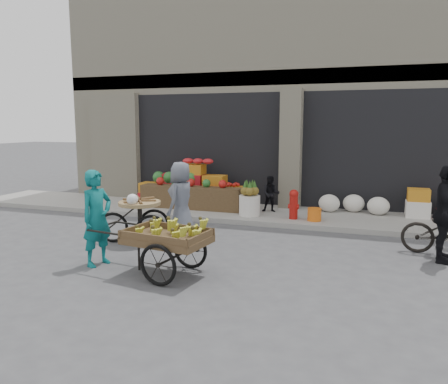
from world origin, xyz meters
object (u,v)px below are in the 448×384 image
(fire_hydrant, at_px, (294,203))
(cyclist, at_px, (445,214))
(tricycle_cart, at_px, (140,215))
(seated_person, at_px, (271,194))
(pineapple_bin, at_px, (250,205))
(vendor_woman, at_px, (97,218))
(banana_cart, at_px, (164,234))
(vendor_grey, at_px, (181,200))
(orange_bucket, at_px, (314,214))

(fire_hydrant, height_order, cyclist, cyclist)
(fire_hydrant, height_order, tricycle_cart, tricycle_cart)
(fire_hydrant, height_order, seated_person, seated_person)
(pineapple_bin, height_order, vendor_woman, vendor_woman)
(banana_cart, bearing_deg, tricycle_cart, 138.54)
(seated_person, bearing_deg, vendor_woman, -121.87)
(banana_cart, xyz_separation_m, tricycle_cart, (-1.34, 1.59, -0.09))
(vendor_grey, relative_size, cyclist, 0.94)
(fire_hydrant, bearing_deg, vendor_woman, -122.42)
(fire_hydrant, relative_size, cyclist, 0.42)
(banana_cart, bearing_deg, orange_bucket, 74.70)
(pineapple_bin, height_order, orange_bucket, pineapple_bin)
(pineapple_bin, height_order, fire_hydrant, fire_hydrant)
(orange_bucket, bearing_deg, vendor_grey, -143.17)
(seated_person, bearing_deg, cyclist, -46.90)
(vendor_grey, bearing_deg, orange_bucket, 131.81)
(cyclist, bearing_deg, vendor_grey, 96.44)
(fire_hydrant, bearing_deg, banana_cart, -107.38)
(tricycle_cart, bearing_deg, orange_bucket, 17.35)
(fire_hydrant, relative_size, seated_person, 0.76)
(vendor_grey, height_order, cyclist, cyclist)
(seated_person, distance_m, vendor_grey, 2.94)
(seated_person, distance_m, banana_cart, 4.90)
(orange_bucket, bearing_deg, banana_cart, -113.61)
(vendor_grey, bearing_deg, vendor_woman, -9.77)
(pineapple_bin, height_order, tricycle_cart, tricycle_cart)
(vendor_woman, height_order, tricycle_cart, vendor_woman)
(vendor_woman, relative_size, tricycle_cart, 1.12)
(pineapple_bin, height_order, banana_cart, banana_cart)
(pineapple_bin, distance_m, cyclist, 4.60)
(seated_person, bearing_deg, tricycle_cart, -130.98)
(vendor_woman, bearing_deg, fire_hydrant, -16.43)
(orange_bucket, relative_size, banana_cart, 0.14)
(pineapple_bin, bearing_deg, vendor_woman, -109.96)
(fire_hydrant, distance_m, banana_cart, 4.41)
(tricycle_cart, height_order, cyclist, cyclist)
(orange_bucket, height_order, vendor_woman, vendor_woman)
(fire_hydrant, height_order, vendor_grey, vendor_grey)
(banana_cart, bearing_deg, cyclist, 34.76)
(tricycle_cart, distance_m, cyclist, 5.64)
(pineapple_bin, relative_size, tricycle_cart, 0.36)
(seated_person, xyz_separation_m, vendor_grey, (-1.34, -2.61, 0.21))
(pineapple_bin, relative_size, banana_cart, 0.23)
(tricycle_cart, bearing_deg, vendor_grey, 25.24)
(vendor_grey, bearing_deg, tricycle_cart, -38.06)
(pineapple_bin, distance_m, seated_person, 0.75)
(banana_cart, bearing_deg, fire_hydrant, 80.93)
(vendor_grey, bearing_deg, fire_hydrant, 138.71)
(tricycle_cart, bearing_deg, cyclist, -16.32)
(fire_hydrant, height_order, vendor_woman, vendor_woman)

